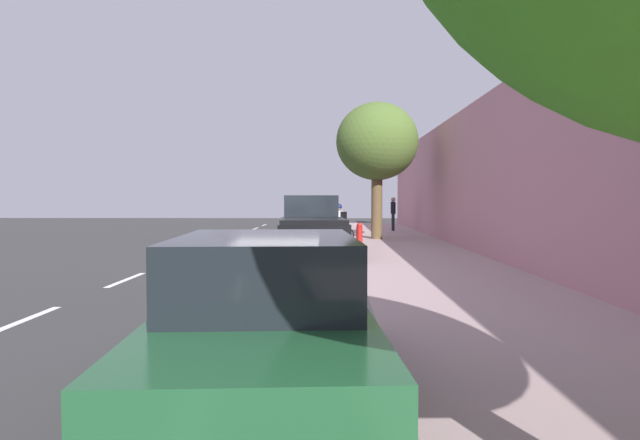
{
  "coord_description": "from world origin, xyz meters",
  "views": [
    {
      "loc": [
        1.63,
        -15.87,
        1.86
      ],
      "look_at": [
        1.13,
        7.06,
        0.94
      ],
      "focal_mm": 30.55,
      "sensor_mm": 36.0,
      "label": 1
    }
  ],
  "objects_px": {
    "parked_pickup_black_second": "(311,229)",
    "street_tree_mid_block": "(377,142)",
    "parked_sedan_green_nearest": "(266,321)",
    "cyclist_with_backpack": "(340,220)",
    "bicycle_at_curb": "(334,234)",
    "parked_suv_white_mid": "(322,212)",
    "fire_hydrant": "(359,234)",
    "pedestrian_on_phone": "(393,212)"
  },
  "relations": [
    {
      "from": "parked_sedan_green_nearest",
      "to": "parked_suv_white_mid",
      "type": "bearing_deg",
      "value": 90.08
    },
    {
      "from": "fire_hydrant",
      "to": "parked_suv_white_mid",
      "type": "bearing_deg",
      "value": 96.8
    },
    {
      "from": "street_tree_mid_block",
      "to": "bicycle_at_curb",
      "type": "bearing_deg",
      "value": -157.48
    },
    {
      "from": "parked_sedan_green_nearest",
      "to": "parked_suv_white_mid",
      "type": "height_order",
      "value": "parked_suv_white_mid"
    },
    {
      "from": "cyclist_with_backpack",
      "to": "bicycle_at_curb",
      "type": "bearing_deg",
      "value": 116.24
    },
    {
      "from": "parked_sedan_green_nearest",
      "to": "cyclist_with_backpack",
      "type": "distance_m",
      "value": 16.82
    },
    {
      "from": "bicycle_at_curb",
      "to": "parked_sedan_green_nearest",
      "type": "bearing_deg",
      "value": -92.21
    },
    {
      "from": "pedestrian_on_phone",
      "to": "fire_hydrant",
      "type": "xyz_separation_m",
      "value": [
        -2.24,
        -9.4,
        -0.58
      ]
    },
    {
      "from": "parked_sedan_green_nearest",
      "to": "street_tree_mid_block",
      "type": "relative_size",
      "value": 0.79
    },
    {
      "from": "parked_pickup_black_second",
      "to": "cyclist_with_backpack",
      "type": "xyz_separation_m",
      "value": [
        0.95,
        4.55,
        0.09
      ]
    },
    {
      "from": "parked_pickup_black_second",
      "to": "fire_hydrant",
      "type": "distance_m",
      "value": 2.69
    },
    {
      "from": "parked_pickup_black_second",
      "to": "fire_hydrant",
      "type": "height_order",
      "value": "parked_pickup_black_second"
    },
    {
      "from": "parked_suv_white_mid",
      "to": "parked_sedan_green_nearest",
      "type": "bearing_deg",
      "value": -89.92
    },
    {
      "from": "street_tree_mid_block",
      "to": "pedestrian_on_phone",
      "type": "bearing_deg",
      "value": 77.01
    },
    {
      "from": "parked_pickup_black_second",
      "to": "fire_hydrant",
      "type": "xyz_separation_m",
      "value": [
        1.62,
        2.13,
        -0.32
      ]
    },
    {
      "from": "cyclist_with_backpack",
      "to": "fire_hydrant",
      "type": "xyz_separation_m",
      "value": [
        0.67,
        -2.42,
        -0.41
      ]
    },
    {
      "from": "bicycle_at_curb",
      "to": "fire_hydrant",
      "type": "xyz_separation_m",
      "value": [
        0.89,
        -2.88,
        0.2
      ]
    },
    {
      "from": "street_tree_mid_block",
      "to": "cyclist_with_backpack",
      "type": "bearing_deg",
      "value": -142.61
    },
    {
      "from": "parked_sedan_green_nearest",
      "to": "cyclist_with_backpack",
      "type": "height_order",
      "value": "cyclist_with_backpack"
    },
    {
      "from": "parked_pickup_black_second",
      "to": "cyclist_with_backpack",
      "type": "height_order",
      "value": "parked_pickup_black_second"
    },
    {
      "from": "parked_suv_white_mid",
      "to": "bicycle_at_curb",
      "type": "distance_m",
      "value": 10.59
    },
    {
      "from": "parked_suv_white_mid",
      "to": "fire_hydrant",
      "type": "relative_size",
      "value": 5.6
    },
    {
      "from": "pedestrian_on_phone",
      "to": "fire_hydrant",
      "type": "bearing_deg",
      "value": -103.4
    },
    {
      "from": "parked_pickup_black_second",
      "to": "parked_suv_white_mid",
      "type": "relative_size",
      "value": 1.15
    },
    {
      "from": "parked_sedan_green_nearest",
      "to": "bicycle_at_curb",
      "type": "height_order",
      "value": "parked_sedan_green_nearest"
    },
    {
      "from": "parked_suv_white_mid",
      "to": "cyclist_with_backpack",
      "type": "distance_m",
      "value": 11.05
    },
    {
      "from": "parked_sedan_green_nearest",
      "to": "pedestrian_on_phone",
      "type": "bearing_deg",
      "value": 80.92
    },
    {
      "from": "parked_suv_white_mid",
      "to": "street_tree_mid_block",
      "type": "bearing_deg",
      "value": -75.65
    },
    {
      "from": "parked_sedan_green_nearest",
      "to": "street_tree_mid_block",
      "type": "xyz_separation_m",
      "value": [
        2.47,
        18.0,
        3.43
      ]
    },
    {
      "from": "parked_pickup_black_second",
      "to": "street_tree_mid_block",
      "type": "height_order",
      "value": "street_tree_mid_block"
    },
    {
      "from": "bicycle_at_curb",
      "to": "cyclist_with_backpack",
      "type": "xyz_separation_m",
      "value": [
        0.23,
        -0.46,
        0.61
      ]
    },
    {
      "from": "pedestrian_on_phone",
      "to": "fire_hydrant",
      "type": "relative_size",
      "value": 2.09
    },
    {
      "from": "cyclist_with_backpack",
      "to": "street_tree_mid_block",
      "type": "height_order",
      "value": "street_tree_mid_block"
    },
    {
      "from": "parked_sedan_green_nearest",
      "to": "parked_pickup_black_second",
      "type": "xyz_separation_m",
      "value": [
        -0.06,
        12.25,
        0.15
      ]
    },
    {
      "from": "street_tree_mid_block",
      "to": "fire_hydrant",
      "type": "height_order",
      "value": "street_tree_mid_block"
    },
    {
      "from": "bicycle_at_curb",
      "to": "cyclist_with_backpack",
      "type": "distance_m",
      "value": 0.8
    },
    {
      "from": "parked_suv_white_mid",
      "to": "fire_hydrant",
      "type": "xyz_separation_m",
      "value": [
        1.6,
        -13.43,
        -0.45
      ]
    },
    {
      "from": "parked_suv_white_mid",
      "to": "street_tree_mid_block",
      "type": "distance_m",
      "value": 10.6
    },
    {
      "from": "parked_suv_white_mid",
      "to": "cyclist_with_backpack",
      "type": "relative_size",
      "value": 2.87
    },
    {
      "from": "parked_sedan_green_nearest",
      "to": "street_tree_mid_block",
      "type": "bearing_deg",
      "value": 82.19
    },
    {
      "from": "parked_pickup_black_second",
      "to": "street_tree_mid_block",
      "type": "relative_size",
      "value": 0.95
    },
    {
      "from": "cyclist_with_backpack",
      "to": "pedestrian_on_phone",
      "type": "bearing_deg",
      "value": 67.38
    }
  ]
}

